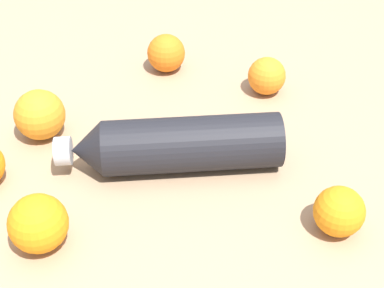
# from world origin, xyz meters

# --- Properties ---
(ground_plane) EXTENTS (2.40, 2.40, 0.00)m
(ground_plane) POSITION_xyz_m (0.00, 0.00, 0.00)
(ground_plane) COLOR #9E7F60
(water_bottle) EXTENTS (0.13, 0.33, 0.08)m
(water_bottle) POSITION_xyz_m (-0.02, -0.01, 0.04)
(water_bottle) COLOR black
(water_bottle) RESTS_ON ground_plane
(orange_1) EXTENTS (0.07, 0.07, 0.07)m
(orange_1) POSITION_xyz_m (0.07, -0.21, 0.04)
(orange_1) COLOR orange
(orange_1) RESTS_ON ground_plane
(orange_2) EXTENTS (0.06, 0.06, 0.06)m
(orange_2) POSITION_xyz_m (-0.17, 0.19, 0.03)
(orange_2) COLOR orange
(orange_2) RESTS_ON ground_plane
(orange_3) EXTENTS (0.07, 0.07, 0.07)m
(orange_3) POSITION_xyz_m (-0.28, 0.04, 0.03)
(orange_3) COLOR orange
(orange_3) RESTS_ON ground_plane
(orange_4) EXTENTS (0.07, 0.07, 0.07)m
(orange_4) POSITION_xyz_m (0.15, 0.16, 0.03)
(orange_4) COLOR orange
(orange_4) RESTS_ON ground_plane
(orange_5) EXTENTS (0.08, 0.08, 0.08)m
(orange_5) POSITION_xyz_m (-0.15, -0.19, 0.04)
(orange_5) COLOR orange
(orange_5) RESTS_ON ground_plane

